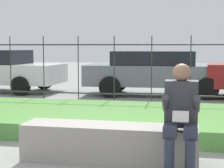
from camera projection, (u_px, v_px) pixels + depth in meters
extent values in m
plane|color=gray|center=(85.00, 160.00, 4.88)|extent=(60.00, 60.00, 0.00)
cube|color=gray|center=(109.00, 143.00, 4.79)|extent=(2.24, 0.52, 0.48)
cube|color=slate|center=(109.00, 158.00, 4.81)|extent=(2.15, 0.48, 0.08)
cylinder|color=#282D3D|center=(169.00, 157.00, 4.04)|extent=(0.11, 0.11, 0.39)
cube|color=#282D3D|center=(171.00, 130.00, 4.22)|extent=(0.15, 0.42, 0.13)
cylinder|color=#282D3D|center=(190.00, 158.00, 4.00)|extent=(0.11, 0.11, 0.39)
cube|color=#282D3D|center=(190.00, 130.00, 4.18)|extent=(0.15, 0.42, 0.13)
cube|color=#333338|center=(181.00, 104.00, 4.38)|extent=(0.38, 0.24, 0.54)
sphere|color=#8C664C|center=(182.00, 73.00, 4.32)|extent=(0.21, 0.21, 0.21)
cylinder|color=#333338|center=(166.00, 103.00, 4.25)|extent=(0.08, 0.29, 0.24)
cylinder|color=#333338|center=(197.00, 104.00, 4.18)|extent=(0.08, 0.29, 0.24)
cube|color=beige|center=(181.00, 117.00, 4.13)|extent=(0.18, 0.09, 0.13)
cube|color=#569342|center=(116.00, 119.00, 6.92)|extent=(10.90, 2.81, 0.28)
cylinder|color=#332D28|center=(133.00, 94.00, 8.86)|extent=(8.90, 0.03, 0.03)
cylinder|color=#332D28|center=(133.00, 45.00, 8.75)|extent=(8.90, 0.03, 0.03)
cylinder|color=#332D28|center=(11.00, 71.00, 9.44)|extent=(0.02, 0.02, 1.73)
cylinder|color=#332D28|center=(44.00, 71.00, 9.26)|extent=(0.02, 0.02, 1.73)
cylinder|color=#332D28|center=(78.00, 72.00, 9.08)|extent=(0.02, 0.02, 1.73)
cylinder|color=#332D28|center=(114.00, 72.00, 8.90)|extent=(0.02, 0.02, 1.73)
cylinder|color=#332D28|center=(151.00, 73.00, 8.72)|extent=(0.02, 0.02, 1.73)
cylinder|color=#332D28|center=(190.00, 73.00, 8.54)|extent=(0.02, 0.02, 1.73)
cube|color=slate|center=(159.00, 75.00, 11.36)|extent=(4.50, 1.84, 0.61)
cube|color=black|center=(153.00, 58.00, 11.34)|extent=(2.50, 1.56, 0.42)
cylinder|color=black|center=(207.00, 89.00, 10.37)|extent=(0.63, 0.23, 0.63)
cylinder|color=black|center=(203.00, 83.00, 11.97)|extent=(0.63, 0.23, 0.63)
cylinder|color=black|center=(110.00, 87.00, 10.81)|extent=(0.63, 0.23, 0.63)
cylinder|color=black|center=(118.00, 82.00, 12.41)|extent=(0.63, 0.23, 0.63)
cylinder|color=black|center=(21.00, 86.00, 11.34)|extent=(0.59, 0.22, 0.59)
cylinder|color=black|center=(44.00, 81.00, 13.02)|extent=(0.59, 0.22, 0.59)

